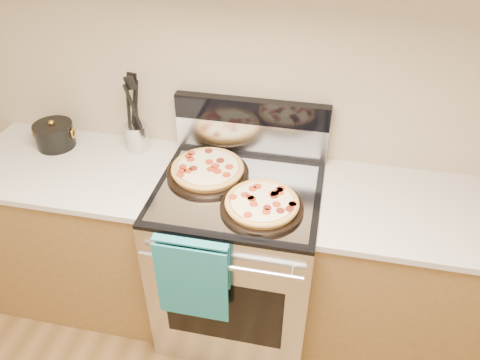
% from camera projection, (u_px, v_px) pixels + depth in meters
% --- Properties ---
extents(wall_back, '(4.00, 0.00, 4.00)m').
position_uv_depth(wall_back, '(254.00, 71.00, 2.17)').
color(wall_back, tan).
rests_on(wall_back, ground).
extents(range_body, '(0.76, 0.68, 0.90)m').
position_uv_depth(range_body, '(238.00, 260.00, 2.43)').
color(range_body, '#B7B7BC').
rests_on(range_body, ground).
extents(oven_window, '(0.56, 0.01, 0.40)m').
position_uv_depth(oven_window, '(223.00, 312.00, 2.17)').
color(oven_window, black).
rests_on(oven_window, range_body).
extents(cooktop, '(0.76, 0.68, 0.02)m').
position_uv_depth(cooktop, '(238.00, 190.00, 2.16)').
color(cooktop, black).
rests_on(cooktop, range_body).
extents(backsplash_lower, '(0.76, 0.06, 0.18)m').
position_uv_depth(backsplash_lower, '(251.00, 138.00, 2.34)').
color(backsplash_lower, silver).
rests_on(backsplash_lower, cooktop).
extents(backsplash_upper, '(0.76, 0.06, 0.12)m').
position_uv_depth(backsplash_upper, '(252.00, 111.00, 2.25)').
color(backsplash_upper, black).
rests_on(backsplash_upper, backsplash_lower).
extents(oven_handle, '(0.70, 0.03, 0.03)m').
position_uv_depth(oven_handle, '(219.00, 266.00, 1.93)').
color(oven_handle, silver).
rests_on(oven_handle, range_body).
extents(dish_towel, '(0.32, 0.05, 0.42)m').
position_uv_depth(dish_towel, '(193.00, 278.00, 2.01)').
color(dish_towel, '#167267').
rests_on(dish_towel, oven_handle).
extents(foil_sheet, '(0.70, 0.55, 0.01)m').
position_uv_depth(foil_sheet, '(237.00, 192.00, 2.13)').
color(foil_sheet, gray).
rests_on(foil_sheet, cooktop).
extents(cabinet_left, '(1.00, 0.62, 0.88)m').
position_uv_depth(cabinet_left, '(86.00, 234.00, 2.61)').
color(cabinet_left, brown).
rests_on(cabinet_left, ground).
extents(countertop_left, '(1.02, 0.64, 0.03)m').
position_uv_depth(countertop_left, '(68.00, 167.00, 2.34)').
color(countertop_left, '#B7AEA4').
rests_on(countertop_left, cabinet_left).
extents(cabinet_right, '(1.00, 0.62, 0.88)m').
position_uv_depth(cabinet_right, '(413.00, 284.00, 2.32)').
color(cabinet_right, brown).
rests_on(cabinet_right, ground).
extents(countertop_right, '(1.02, 0.64, 0.03)m').
position_uv_depth(countertop_right, '(436.00, 215.00, 2.05)').
color(countertop_right, '#B7AEA4').
rests_on(countertop_right, cabinet_right).
extents(pepperoni_pizza_back, '(0.51, 0.51, 0.05)m').
position_uv_depth(pepperoni_pizza_back, '(208.00, 170.00, 2.22)').
color(pepperoni_pizza_back, '#B37B36').
rests_on(pepperoni_pizza_back, foil_sheet).
extents(pepperoni_pizza_front, '(0.48, 0.48, 0.05)m').
position_uv_depth(pepperoni_pizza_front, '(262.00, 204.00, 2.02)').
color(pepperoni_pizza_front, '#B37B36').
rests_on(pepperoni_pizza_front, foil_sheet).
extents(utensil_crock, '(0.14, 0.14, 0.14)m').
position_uv_depth(utensil_crock, '(138.00, 137.00, 2.40)').
color(utensil_crock, silver).
rests_on(utensil_crock, countertop_left).
extents(saucepan, '(0.23, 0.23, 0.12)m').
position_uv_depth(saucepan, '(55.00, 136.00, 2.43)').
color(saucepan, black).
rests_on(saucepan, countertop_left).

